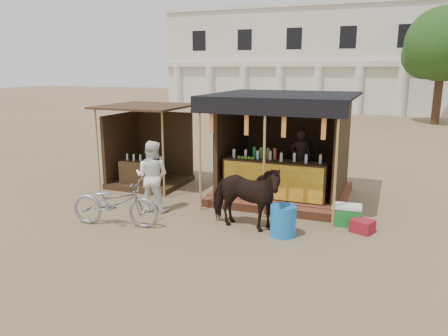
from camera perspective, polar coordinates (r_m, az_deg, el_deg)
The scene contains 11 objects.
ground at distance 9.30m, azimuth -3.65°, elevation -8.70°, with size 120.00×120.00×0.00m, color #846B4C.
main_stall at distance 11.74m, azimuth 7.80°, elevation 1.02°, with size 3.60×3.61×2.78m.
secondary_stall at distance 13.26m, azimuth -10.22°, elevation 1.55°, with size 2.40×2.40×2.38m.
cow at distance 9.37m, azimuth 2.74°, elevation -3.77°, with size 0.79×1.74×1.47m, color black.
motorbike at distance 9.94m, azimuth -14.07°, elevation -4.42°, with size 0.70×2.00×1.05m, color #93949B.
bystander at distance 10.69m, azimuth -9.39°, elevation -1.06°, with size 0.84×0.66×1.74m, color white.
blue_barrel at distance 9.21m, azimuth 7.72°, elevation -6.84°, with size 0.54×0.54×0.65m, color blue.
red_crate at distance 9.83m, azimuth 17.62°, elevation -7.24°, with size 0.44×0.38×0.27m, color maroon.
cooler at distance 10.14m, azimuth 15.69°, elevation -5.91°, with size 0.67×0.48×0.46m.
background_building at distance 38.19m, azimuth 13.22°, elevation 13.48°, with size 26.00×7.45×8.18m.
tree at distance 30.05m, azimuth 26.29°, elevation 13.99°, with size 4.50×4.40×7.00m.
Camera 1 is at (3.69, -7.81, 3.43)m, focal length 35.00 mm.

